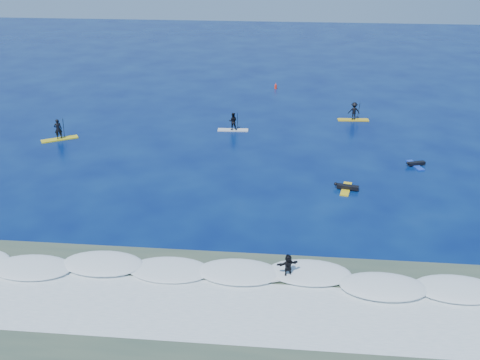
# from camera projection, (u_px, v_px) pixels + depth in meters

# --- Properties ---
(ground) EXTENTS (160.00, 160.00, 0.00)m
(ground) POSITION_uv_depth(u_px,v_px,m) (238.00, 196.00, 39.43)
(ground) COLOR #031049
(ground) RESTS_ON ground
(shallow_water) EXTENTS (90.00, 13.00, 0.01)m
(shallow_water) POSITION_uv_depth(u_px,v_px,m) (211.00, 323.00, 26.84)
(shallow_water) COLOR #374B3D
(shallow_water) RESTS_ON ground
(breaking_wave) EXTENTS (40.00, 6.00, 0.30)m
(breaking_wave) POSITION_uv_depth(u_px,v_px,m) (221.00, 276.00, 30.44)
(breaking_wave) COLOR white
(breaking_wave) RESTS_ON ground
(whitewater) EXTENTS (34.00, 5.00, 0.02)m
(whitewater) POSITION_uv_depth(u_px,v_px,m) (214.00, 310.00, 27.74)
(whitewater) COLOR silver
(whitewater) RESTS_ON ground
(sup_paddler_left) EXTENTS (3.25, 2.42, 2.32)m
(sup_paddler_left) POSITION_uv_depth(u_px,v_px,m) (59.00, 132.00, 49.56)
(sup_paddler_left) COLOR gold
(sup_paddler_left) RESTS_ON ground
(sup_paddler_center) EXTENTS (2.99, 0.87, 2.08)m
(sup_paddler_center) POSITION_uv_depth(u_px,v_px,m) (233.00, 123.00, 51.75)
(sup_paddler_center) COLOR silver
(sup_paddler_center) RESTS_ON ground
(sup_paddler_right) EXTENTS (3.19, 0.98, 2.21)m
(sup_paddler_right) POSITION_uv_depth(u_px,v_px,m) (354.00, 112.00, 54.44)
(sup_paddler_right) COLOR gold
(sup_paddler_right) RESTS_ON ground
(prone_paddler_near) EXTENTS (1.87, 2.43, 0.49)m
(prone_paddler_near) POSITION_uv_depth(u_px,v_px,m) (346.00, 188.00, 40.35)
(prone_paddler_near) COLOR yellow
(prone_paddler_near) RESTS_ON ground
(prone_paddler_far) EXTENTS (1.65, 2.17, 0.44)m
(prone_paddler_far) POSITION_uv_depth(u_px,v_px,m) (415.00, 164.00, 44.36)
(prone_paddler_far) COLOR #183CB8
(prone_paddler_far) RESTS_ON ground
(wave_surfer) EXTENTS (2.10, 1.24, 1.47)m
(wave_surfer) POSITION_uv_depth(u_px,v_px,m) (288.00, 267.00, 29.82)
(wave_surfer) COLOR white
(wave_surfer) RESTS_ON breaking_wave
(marker_buoy) EXTENTS (0.31, 0.31, 0.73)m
(marker_buoy) POSITION_uv_depth(u_px,v_px,m) (276.00, 86.00, 65.25)
(marker_buoy) COLOR red
(marker_buoy) RESTS_ON ground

